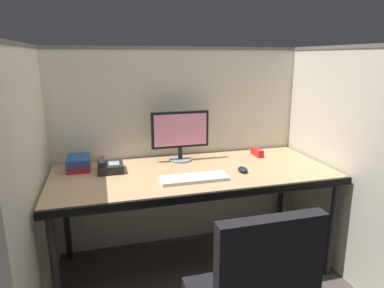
{
  "coord_description": "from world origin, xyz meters",
  "views": [
    {
      "loc": [
        -0.59,
        -1.79,
        1.5
      ],
      "look_at": [
        0.0,
        0.35,
        0.92
      ],
      "focal_mm": 31.35,
      "sensor_mm": 36.0,
      "label": 1
    }
  ],
  "objects_px": {
    "monitor_center": "(180,133)",
    "red_stapler": "(257,152)",
    "desk": "(194,179)",
    "book_stack": "(79,163)",
    "keyboard_main": "(194,178)",
    "computer_mouse": "(243,170)",
    "desk_phone": "(110,167)"
  },
  "relations": [
    {
      "from": "computer_mouse",
      "to": "book_stack",
      "type": "distance_m",
      "value": 1.13
    },
    {
      "from": "desk",
      "to": "computer_mouse",
      "type": "relative_size",
      "value": 19.79
    },
    {
      "from": "desk_phone",
      "to": "computer_mouse",
      "type": "bearing_deg",
      "value": -16.2
    },
    {
      "from": "computer_mouse",
      "to": "desk",
      "type": "bearing_deg",
      "value": 164.06
    },
    {
      "from": "keyboard_main",
      "to": "red_stapler",
      "type": "relative_size",
      "value": 2.87
    },
    {
      "from": "red_stapler",
      "to": "book_stack",
      "type": "height_order",
      "value": "book_stack"
    },
    {
      "from": "computer_mouse",
      "to": "desk_phone",
      "type": "distance_m",
      "value": 0.91
    },
    {
      "from": "desk_phone",
      "to": "keyboard_main",
      "type": "bearing_deg",
      "value": -31.59
    },
    {
      "from": "book_stack",
      "to": "red_stapler",
      "type": "bearing_deg",
      "value": -0.94
    },
    {
      "from": "red_stapler",
      "to": "monitor_center",
      "type": "bearing_deg",
      "value": 176.57
    },
    {
      "from": "monitor_center",
      "to": "keyboard_main",
      "type": "relative_size",
      "value": 1.0
    },
    {
      "from": "monitor_center",
      "to": "book_stack",
      "type": "bearing_deg",
      "value": -178.83
    },
    {
      "from": "monitor_center",
      "to": "red_stapler",
      "type": "distance_m",
      "value": 0.64
    },
    {
      "from": "desk",
      "to": "book_stack",
      "type": "bearing_deg",
      "value": 161.01
    },
    {
      "from": "keyboard_main",
      "to": "computer_mouse",
      "type": "distance_m",
      "value": 0.37
    },
    {
      "from": "keyboard_main",
      "to": "computer_mouse",
      "type": "xyz_separation_m",
      "value": [
        0.36,
        0.06,
        0.01
      ]
    },
    {
      "from": "monitor_center",
      "to": "keyboard_main",
      "type": "distance_m",
      "value": 0.48
    },
    {
      "from": "desk",
      "to": "desk_phone",
      "type": "height_order",
      "value": "desk_phone"
    },
    {
      "from": "desk_phone",
      "to": "book_stack",
      "type": "relative_size",
      "value": 0.88
    },
    {
      "from": "monitor_center",
      "to": "desk",
      "type": "bearing_deg",
      "value": -83.39
    },
    {
      "from": "desk",
      "to": "desk_phone",
      "type": "bearing_deg",
      "value": 163.65
    },
    {
      "from": "desk_phone",
      "to": "book_stack",
      "type": "distance_m",
      "value": 0.23
    },
    {
      "from": "desk_phone",
      "to": "red_stapler",
      "type": "relative_size",
      "value": 1.27
    },
    {
      "from": "computer_mouse",
      "to": "book_stack",
      "type": "bearing_deg",
      "value": 161.9
    },
    {
      "from": "computer_mouse",
      "to": "keyboard_main",
      "type": "bearing_deg",
      "value": -170.28
    },
    {
      "from": "desk",
      "to": "book_stack",
      "type": "relative_size",
      "value": 8.79
    },
    {
      "from": "desk_phone",
      "to": "desk",
      "type": "bearing_deg",
      "value": -16.35
    },
    {
      "from": "monitor_center",
      "to": "book_stack",
      "type": "relative_size",
      "value": 1.99
    },
    {
      "from": "desk_phone",
      "to": "book_stack",
      "type": "height_order",
      "value": "desk_phone"
    },
    {
      "from": "monitor_center",
      "to": "keyboard_main",
      "type": "height_order",
      "value": "monitor_center"
    },
    {
      "from": "monitor_center",
      "to": "computer_mouse",
      "type": "height_order",
      "value": "monitor_center"
    },
    {
      "from": "red_stapler",
      "to": "keyboard_main",
      "type": "bearing_deg",
      "value": -147.98
    }
  ]
}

